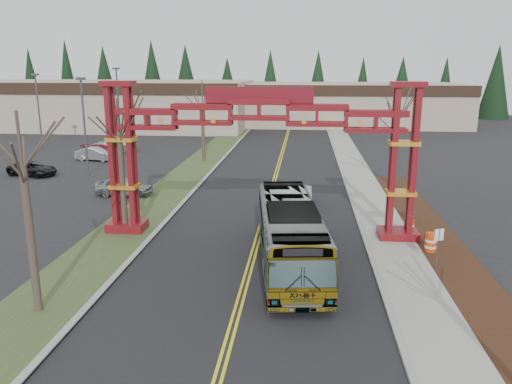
# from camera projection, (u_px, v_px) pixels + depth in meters

# --- Properties ---
(road) EXTENTS (12.00, 110.00, 0.02)m
(road) POSITION_uv_depth(u_px,v_px,m) (268.00, 204.00, 36.17)
(road) COLOR black
(road) RESTS_ON ground
(lane_line_left) EXTENTS (0.12, 100.00, 0.01)m
(lane_line_left) POSITION_uv_depth(u_px,v_px,m) (266.00, 204.00, 36.18)
(lane_line_left) COLOR yellow
(lane_line_left) RESTS_ON road
(lane_line_right) EXTENTS (0.12, 100.00, 0.01)m
(lane_line_right) POSITION_uv_depth(u_px,v_px,m) (269.00, 204.00, 36.16)
(lane_line_right) COLOR yellow
(lane_line_right) RESTS_ON road
(curb_right) EXTENTS (0.30, 110.00, 0.15)m
(curb_right) POSITION_uv_depth(u_px,v_px,m) (354.00, 205.00, 35.57)
(curb_right) COLOR gray
(curb_right) RESTS_ON ground
(sidewalk_right) EXTENTS (2.60, 110.00, 0.14)m
(sidewalk_right) POSITION_uv_depth(u_px,v_px,m) (374.00, 206.00, 35.44)
(sidewalk_right) COLOR gray
(sidewalk_right) RESTS_ON ground
(landscape_strip) EXTENTS (2.60, 50.00, 0.12)m
(landscape_strip) POSITION_uv_depth(u_px,v_px,m) (485.00, 304.00, 20.71)
(landscape_strip) COLOR black
(landscape_strip) RESTS_ON ground
(grass_median) EXTENTS (4.00, 110.00, 0.08)m
(grass_median) POSITION_uv_depth(u_px,v_px,m) (160.00, 201.00, 36.92)
(grass_median) COLOR #304221
(grass_median) RESTS_ON ground
(curb_left) EXTENTS (0.30, 110.00, 0.15)m
(curb_left) POSITION_uv_depth(u_px,v_px,m) (185.00, 201.00, 36.74)
(curb_left) COLOR gray
(curb_left) RESTS_ON ground
(gateway_arch) EXTENTS (18.20, 1.60, 8.90)m
(gateway_arch) POSITION_uv_depth(u_px,v_px,m) (259.00, 134.00, 27.97)
(gateway_arch) COLOR #5C0D0C
(gateway_arch) RESTS_ON ground
(retail_building_west) EXTENTS (46.00, 22.30, 7.50)m
(retail_building_west) POSITION_uv_depth(u_px,v_px,m) (110.00, 104.00, 83.45)
(retail_building_west) COLOR tan
(retail_building_west) RESTS_ON ground
(retail_building_east) EXTENTS (38.00, 20.30, 7.00)m
(retail_building_east) POSITION_uv_depth(u_px,v_px,m) (348.00, 104.00, 87.45)
(retail_building_east) COLOR tan
(retail_building_east) RESTS_ON ground
(conifer_treeline) EXTENTS (116.10, 5.60, 13.00)m
(conifer_treeline) POSITION_uv_depth(u_px,v_px,m) (294.00, 84.00, 99.29)
(conifer_treeline) COLOR black
(conifer_treeline) RESTS_ON ground
(transit_bus) EXTENTS (4.09, 11.89, 3.25)m
(transit_bus) POSITION_uv_depth(u_px,v_px,m) (290.00, 233.00, 24.71)
(transit_bus) COLOR #AAABB1
(transit_bus) RESTS_ON ground
(silver_sedan) EXTENTS (1.45, 4.05, 1.33)m
(silver_sedan) POSITION_uv_depth(u_px,v_px,m) (302.00, 196.00, 35.65)
(silver_sedan) COLOR #A5A8AD
(silver_sedan) RESTS_ON ground
(parked_car_near_a) EXTENTS (4.43, 1.92, 1.49)m
(parked_car_near_a) POSITION_uv_depth(u_px,v_px,m) (124.00, 186.00, 38.37)
(parked_car_near_a) COLOR #919598
(parked_car_near_a) RESTS_ON ground
(parked_car_near_c) EXTENTS (5.00, 3.25, 1.28)m
(parked_car_near_c) POSITION_uv_depth(u_px,v_px,m) (32.00, 169.00, 45.61)
(parked_car_near_c) COLOR black
(parked_car_near_c) RESTS_ON ground
(parked_car_mid_a) EXTENTS (4.34, 1.97, 1.23)m
(parked_car_mid_a) POSITION_uv_depth(u_px,v_px,m) (101.00, 150.00, 56.09)
(parked_car_mid_a) COLOR maroon
(parked_car_mid_a) RESTS_ON ground
(parked_car_far_a) EXTENTS (4.41, 2.00, 1.40)m
(parked_car_far_a) POSITION_uv_depth(u_px,v_px,m) (96.00, 154.00, 53.00)
(parked_car_far_a) COLOR #AFB0B7
(parked_car_far_a) RESTS_ON ground
(parked_car_far_b) EXTENTS (5.53, 2.80, 1.50)m
(parked_car_far_b) POSITION_uv_depth(u_px,v_px,m) (112.00, 145.00, 59.11)
(parked_car_far_b) COLOR white
(parked_car_far_b) RESTS_ON ground
(bare_tree_median_near) EXTENTS (3.21, 3.21, 8.09)m
(bare_tree_median_near) POSITION_uv_depth(u_px,v_px,m) (23.00, 168.00, 18.76)
(bare_tree_median_near) COLOR #382D26
(bare_tree_median_near) RESTS_ON ground
(bare_tree_median_mid) EXTENTS (3.48, 3.48, 7.93)m
(bare_tree_median_mid) POSITION_uv_depth(u_px,v_px,m) (120.00, 140.00, 28.55)
(bare_tree_median_mid) COLOR #382D26
(bare_tree_median_mid) RESTS_ON ground
(bare_tree_median_far) EXTENTS (3.47, 3.47, 8.38)m
(bare_tree_median_far) POSITION_uv_depth(u_px,v_px,m) (202.00, 104.00, 51.20)
(bare_tree_median_far) COLOR #382D26
(bare_tree_median_far) RESTS_ON ground
(bare_tree_right_far) EXTENTS (3.43, 3.43, 7.79)m
(bare_tree_right_far) POSITION_uv_depth(u_px,v_px,m) (398.00, 120.00, 40.11)
(bare_tree_right_far) COLOR #382D26
(bare_tree_right_far) RESTS_ON ground
(light_pole_near) EXTENTS (0.76, 0.38, 8.81)m
(light_pole_near) POSITION_uv_depth(u_px,v_px,m) (84.00, 120.00, 44.44)
(light_pole_near) COLOR #3F3F44
(light_pole_near) RESTS_ON ground
(light_pole_mid) EXTENTS (0.78, 0.39, 8.98)m
(light_pole_mid) POSITION_uv_depth(u_px,v_px,m) (38.00, 106.00, 59.21)
(light_pole_mid) COLOR #3F3F44
(light_pole_mid) RESTS_ON ground
(light_pole_far) EXTENTS (0.84, 0.42, 9.66)m
(light_pole_far) POSITION_uv_depth(u_px,v_px,m) (118.00, 99.00, 65.40)
(light_pole_far) COLOR #3F3F44
(light_pole_far) RESTS_ON ground
(street_sign) EXTENTS (0.47, 0.20, 2.15)m
(street_sign) POSITION_uv_depth(u_px,v_px,m) (439.00, 241.00, 23.87)
(street_sign) COLOR #3F3F44
(street_sign) RESTS_ON ground
(barrel_south) EXTENTS (0.60, 0.60, 1.12)m
(barrel_south) POSITION_uv_depth(u_px,v_px,m) (431.00, 243.00, 26.43)
(barrel_south) COLOR #DD420C
(barrel_south) RESTS_ON ground
(barrel_mid) EXTENTS (0.55, 0.55, 1.02)m
(barrel_mid) POSITION_uv_depth(u_px,v_px,m) (409.00, 228.00, 29.19)
(barrel_mid) COLOR #DD420C
(barrel_mid) RESTS_ON ground
(barrel_north) EXTENTS (0.53, 0.53, 0.99)m
(barrel_north) POSITION_uv_depth(u_px,v_px,m) (409.00, 214.00, 32.07)
(barrel_north) COLOR #DD420C
(barrel_north) RESTS_ON ground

